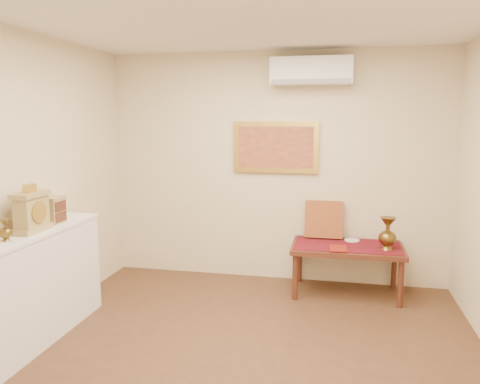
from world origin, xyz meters
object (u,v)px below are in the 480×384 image
(mantel_clock, at_px, (32,212))
(low_table, at_px, (347,251))
(brass_urn_tall, at_px, (388,230))
(display_ledge, at_px, (20,295))
(wooden_chest, at_px, (53,210))

(mantel_clock, relative_size, low_table, 0.34)
(brass_urn_tall, height_order, mantel_clock, mantel_clock)
(display_ledge, height_order, mantel_clock, mantel_clock)
(display_ledge, xyz_separation_m, wooden_chest, (-0.00, 0.53, 0.61))
(brass_urn_tall, xyz_separation_m, mantel_clock, (-3.06, -1.59, 0.39))
(display_ledge, distance_m, wooden_chest, 0.81)
(wooden_chest, bearing_deg, brass_urn_tall, 22.14)
(brass_urn_tall, relative_size, wooden_chest, 1.73)
(brass_urn_tall, xyz_separation_m, low_table, (-0.41, 0.09, -0.28))
(wooden_chest, bearing_deg, display_ledge, -89.90)
(brass_urn_tall, distance_m, low_table, 0.51)
(brass_urn_tall, distance_m, mantel_clock, 3.47)
(brass_urn_tall, height_order, wooden_chest, wooden_chest)
(display_ledge, bearing_deg, low_table, 35.10)
(display_ledge, height_order, wooden_chest, wooden_chest)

